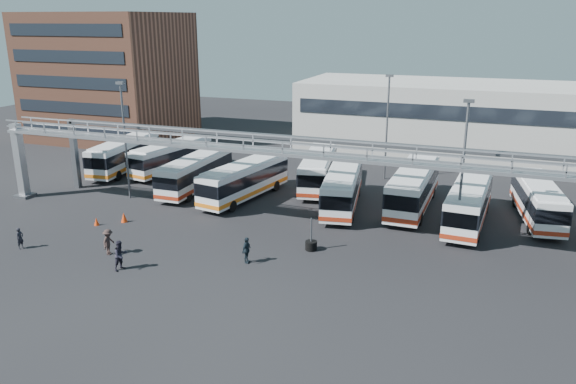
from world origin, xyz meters
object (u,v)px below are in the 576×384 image
(bus_7, at_px, (469,202))
(pedestrian_c, at_px, (109,242))
(tire_stack, at_px, (311,245))
(bus_8, at_px, (538,199))
(pedestrian_b, at_px, (121,255))
(bus_0, at_px, (124,154))
(cone_left, at_px, (96,221))
(bus_4, at_px, (318,169))
(pedestrian_d, at_px, (247,250))
(bus_2, at_px, (195,172))
(bus_1, at_px, (171,156))
(cone_right, at_px, (124,217))
(light_pole_back, at_px, (387,122))
(light_pole_mid, at_px, (463,166))
(bus_3, at_px, (244,179))
(pedestrian_a, at_px, (20,238))
(light_pole_left, at_px, (125,134))
(bus_6, at_px, (413,187))
(bus_5, at_px, (343,187))

(bus_7, relative_size, pedestrian_c, 6.10)
(bus_7, distance_m, tire_stack, 13.32)
(bus_8, xyz_separation_m, pedestrian_b, (-25.09, -19.03, -0.75))
(bus_0, height_order, pedestrian_c, bus_0)
(cone_left, bearing_deg, bus_4, 50.37)
(pedestrian_d, bearing_deg, bus_4, 5.52)
(bus_4, relative_size, cone_left, 17.66)
(bus_2, relative_size, pedestrian_d, 5.96)
(bus_1, relative_size, cone_right, 13.57)
(bus_1, bearing_deg, pedestrian_c, -59.38)
(light_pole_back, bearing_deg, light_pole_mid, -61.93)
(bus_8, bearing_deg, cone_left, -166.13)
(light_pole_mid, bearing_deg, pedestrian_c, -155.32)
(bus_2, distance_m, cone_right, 9.67)
(bus_1, distance_m, bus_3, 12.02)
(light_pole_back, distance_m, bus_2, 18.92)
(bus_3, xyz_separation_m, pedestrian_c, (-3.48, -14.34, -0.90))
(bus_7, bearing_deg, cone_right, -157.46)
(bus_3, height_order, pedestrian_a, bus_3)
(pedestrian_b, distance_m, pedestrian_c, 2.82)
(bus_4, bearing_deg, cone_right, -139.06)
(bus_7, distance_m, cone_right, 26.75)
(light_pole_left, height_order, bus_6, light_pole_left)
(light_pole_left, relative_size, light_pole_mid, 1.00)
(bus_6, xyz_separation_m, tire_stack, (-5.22, -11.23, -1.56))
(tire_stack, bearing_deg, bus_6, 65.07)
(bus_2, bearing_deg, bus_8, 3.84)
(pedestrian_d, bearing_deg, cone_left, 83.58)
(pedestrian_b, bearing_deg, bus_2, 31.24)
(bus_0, xyz_separation_m, tire_stack, (24.69, -13.16, -1.44))
(bus_0, xyz_separation_m, bus_1, (4.90, 1.15, -0.11))
(bus_2, relative_size, pedestrian_a, 6.91)
(light_pole_back, distance_m, bus_6, 9.96)
(bus_3, bearing_deg, bus_5, 14.74)
(bus_8, height_order, tire_stack, bus_8)
(light_pole_back, height_order, bus_8, light_pole_back)
(cone_left, bearing_deg, bus_8, 22.27)
(bus_0, relative_size, pedestrian_a, 7.34)
(bus_2, relative_size, bus_5, 0.94)
(cone_right, bearing_deg, bus_2, 83.53)
(bus_2, bearing_deg, pedestrian_d, -50.24)
(bus_6, bearing_deg, pedestrian_c, -135.67)
(bus_3, height_order, pedestrian_d, bus_3)
(cone_left, bearing_deg, pedestrian_d, -9.50)
(bus_7, height_order, pedestrian_c, bus_7)
(light_pole_mid, xyz_separation_m, tire_stack, (-9.26, -4.56, -5.33))
(bus_2, xyz_separation_m, cone_right, (-1.08, -9.51, -1.37))
(light_pole_mid, bearing_deg, bus_1, 161.42)
(light_pole_left, distance_m, bus_1, 9.68)
(bus_5, bearing_deg, bus_8, -0.72)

